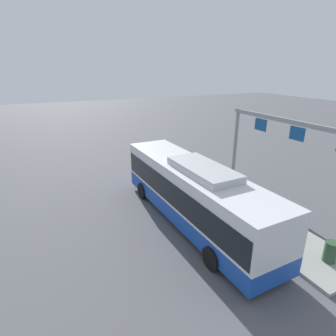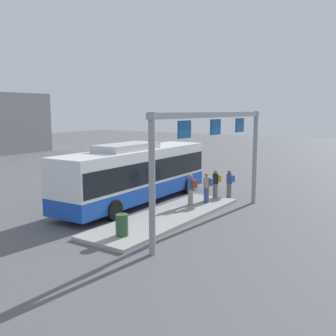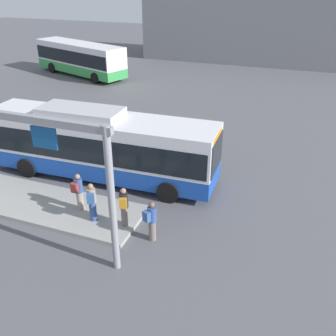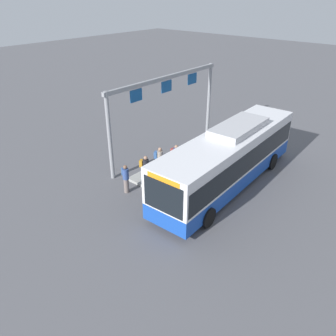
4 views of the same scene
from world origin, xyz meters
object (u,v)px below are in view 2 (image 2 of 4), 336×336
Objects in this scene: bus_main at (137,172)px; person_boarding at (216,183)px; person_waiting_near at (230,183)px; trash_bin at (122,225)px; person_waiting_mid at (191,189)px; person_waiting_far at (207,187)px.

bus_main is 4.67m from person_boarding.
person_waiting_near is 1.86× the size of trash_bin.
person_waiting_mid and person_waiting_far have the same top height.
bus_main is 6.51m from trash_bin.
person_waiting_far is (-2.59, 0.14, 0.16)m from person_waiting_near.
person_waiting_near is 1.00× the size of person_waiting_mid.
person_waiting_near reaches higher than trash_bin.
person_waiting_near is 2.60m from person_waiting_far.
person_waiting_far is at bearing 112.24° from person_waiting_near.
bus_main is at bearing 0.21° from person_waiting_far.
bus_main reaches higher than trash_bin.
person_waiting_near is (1.25, -0.28, -0.16)m from person_boarding.
person_waiting_far reaches higher than trash_bin.
person_boarding is at bearing 0.12° from trash_bin.
bus_main is 3.32m from person_waiting_mid.
person_waiting_far is (-1.33, -0.14, 0.00)m from person_boarding.
trash_bin is at bearing 113.81° from person_waiting_near.
person_waiting_far is at bearing -67.34° from bus_main.
trash_bin is (-9.62, 0.26, -0.28)m from person_waiting_near.
person_waiting_mid is 1.00× the size of person_waiting_far.
person_waiting_far is 7.04m from trash_bin.
person_waiting_near is at bearing -1.55° from trash_bin.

